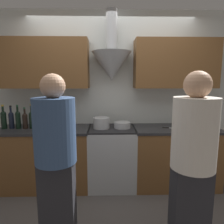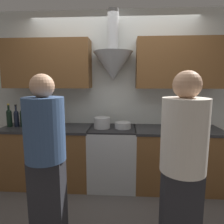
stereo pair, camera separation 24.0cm
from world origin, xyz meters
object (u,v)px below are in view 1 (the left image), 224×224
object	(u,v)px
wine_bottle_6	(47,119)
saucepan	(182,122)
wine_bottle_3	(25,120)
wine_bottle_5	(39,119)
stock_pot	(101,123)
person_foreground_left	(56,162)
wine_bottle_1	(11,119)
person_foreground_right	(193,160)
wine_bottle_0	(4,119)
wine_bottle_7	(53,119)
wine_bottle_2	(18,119)
mixing_bowl	(122,125)
stove_range	(112,156)
orange_fruit	(195,127)
wine_bottle_4	(32,119)

from	to	relation	value
wine_bottle_6	saucepan	bearing A→B (deg)	3.81
wine_bottle_3	wine_bottle_5	size ratio (longest dim) A/B	0.92
wine_bottle_3	stock_pot	distance (m)	1.09
saucepan	person_foreground_left	xyz separation A→B (m)	(-1.57, -1.36, -0.04)
wine_bottle_1	stock_pot	world-z (taller)	wine_bottle_1
wine_bottle_5	person_foreground_right	xyz separation A→B (m)	(1.69, -1.25, -0.12)
wine_bottle_0	wine_bottle_7	world-z (taller)	wine_bottle_0
stock_pot	person_foreground_right	xyz separation A→B (m)	(0.80, -1.24, -0.06)
wine_bottle_2	wine_bottle_6	world-z (taller)	wine_bottle_6
stock_pot	mixing_bowl	xyz separation A→B (m)	(0.30, 0.01, -0.04)
wine_bottle_0	wine_bottle_1	bearing A→B (deg)	7.66
stove_range	wine_bottle_7	world-z (taller)	wine_bottle_7
wine_bottle_5	wine_bottle_7	size ratio (longest dim) A/B	0.99
wine_bottle_0	saucepan	xyz separation A→B (m)	(2.62, 0.13, -0.09)
orange_fruit	saucepan	distance (m)	0.29
wine_bottle_2	wine_bottle_5	bearing A→B (deg)	0.88
wine_bottle_1	saucepan	bearing A→B (deg)	2.63
wine_bottle_1	person_foreground_right	size ratio (longest dim) A/B	0.20
wine_bottle_0	wine_bottle_5	bearing A→B (deg)	0.30
wine_bottle_6	wine_bottle_1	bearing A→B (deg)	177.92
stock_pot	wine_bottle_4	bearing A→B (deg)	178.79
saucepan	wine_bottle_1	bearing A→B (deg)	-177.37
stove_range	person_foreground_left	size ratio (longest dim) A/B	0.54
mixing_bowl	person_foreground_right	world-z (taller)	person_foreground_right
wine_bottle_6	saucepan	distance (m)	2.02
wine_bottle_5	stock_pot	world-z (taller)	wine_bottle_5
stove_range	person_foreground_right	xyz separation A→B (m)	(0.65, -1.26, 0.46)
wine_bottle_5	saucepan	size ratio (longest dim) A/B	1.97
person_foreground_right	wine_bottle_6	bearing A→B (deg)	141.74
wine_bottle_3	wine_bottle_6	distance (m)	0.31
wine_bottle_5	person_foreground_left	world-z (taller)	person_foreground_left
wine_bottle_4	wine_bottle_5	size ratio (longest dim) A/B	1.05
wine_bottle_0	wine_bottle_3	bearing A→B (deg)	0.23
wine_bottle_0	wine_bottle_4	size ratio (longest dim) A/B	0.98
saucepan	person_foreground_right	bearing A→B (deg)	-107.35
wine_bottle_3	mixing_bowl	distance (m)	1.39
saucepan	person_foreground_left	world-z (taller)	person_foreground_left
stove_range	mixing_bowl	size ratio (longest dim) A/B	3.74
person_foreground_left	person_foreground_right	distance (m)	1.14
wine_bottle_2	person_foreground_left	distance (m)	1.49
wine_bottle_1	wine_bottle_2	distance (m)	0.10
wine_bottle_0	wine_bottle_7	bearing A→B (deg)	-0.46
mixing_bowl	person_foreground_left	xyz separation A→B (m)	(-0.65, -1.23, -0.03)
wine_bottle_4	wine_bottle_3	bearing A→B (deg)	-171.42
wine_bottle_2	wine_bottle_7	xyz separation A→B (m)	(0.50, -0.00, -0.01)
wine_bottle_3	saucepan	xyz separation A→B (m)	(2.32, 0.13, -0.08)
wine_bottle_3	person_foreground_left	distance (m)	1.44
wine_bottle_0	wine_bottle_7	size ratio (longest dim) A/B	1.01
stove_range	wine_bottle_5	size ratio (longest dim) A/B	2.63
stock_pot	mixing_bowl	distance (m)	0.30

